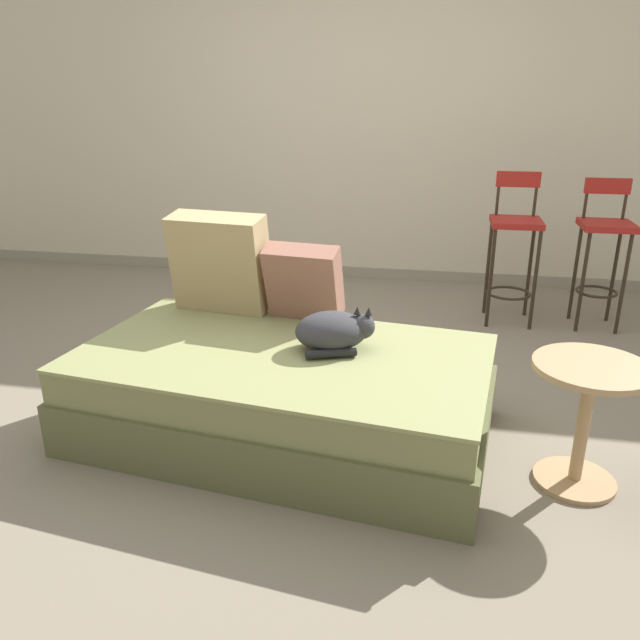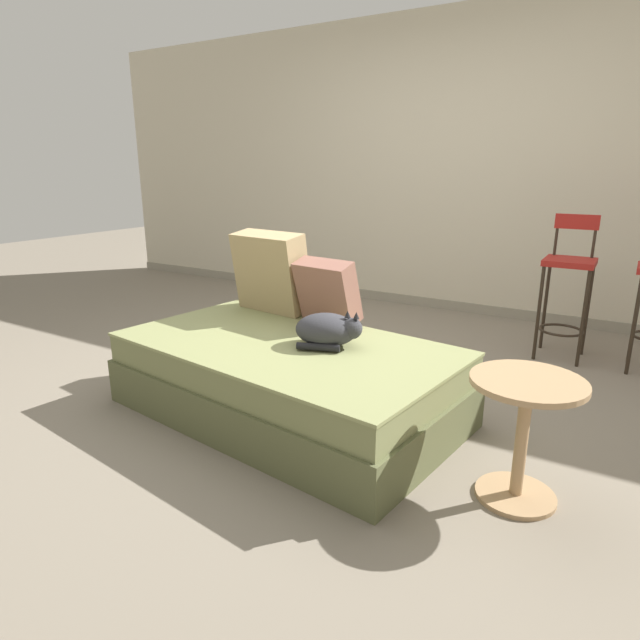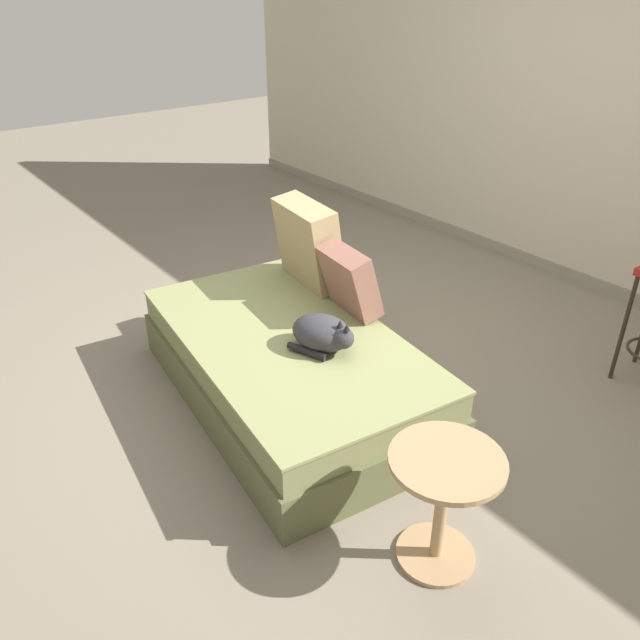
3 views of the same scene
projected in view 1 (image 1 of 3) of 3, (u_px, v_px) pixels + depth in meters
ground_plane at (302, 393)px, 3.25m from camera, size 16.00×16.00×0.00m
wall_back_panel at (360, 116)px, 4.88m from camera, size 8.00×0.10×2.60m
wall_baseboard_trim at (356, 272)px, 5.26m from camera, size 8.00×0.02×0.09m
couch at (283, 392)px, 2.81m from camera, size 1.93×1.26×0.41m
throw_pillow_corner at (220, 263)px, 3.17m from camera, size 0.52×0.31×0.51m
throw_pillow_middle at (304, 282)px, 3.06m from camera, size 0.39×0.28×0.39m
cat at (334, 331)px, 2.74m from camera, size 0.38×0.33×0.20m
bar_stool_near_window at (514, 241)px, 4.11m from camera, size 0.32×0.32×0.99m
bar_stool_by_doorway at (604, 242)px, 4.01m from camera, size 0.32×0.32×0.96m
side_table at (586, 407)px, 2.40m from camera, size 0.44×0.44×0.52m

